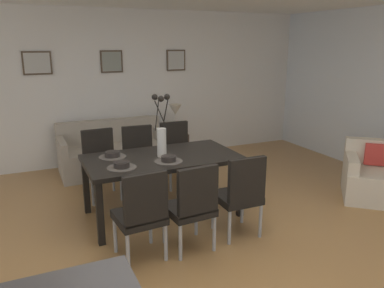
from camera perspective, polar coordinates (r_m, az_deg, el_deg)
The scene contains 23 objects.
ground_plane at distance 4.17m, azimuth 0.26°, elevation -14.46°, with size 9.00×9.00×0.00m, color #A87A47.
back_wall_panel at distance 6.76m, azimuth -11.41°, elevation 8.31°, with size 9.00×0.10×2.60m, color silver.
dining_table at distance 4.55m, azimuth -4.50°, elevation -2.76°, with size 1.80×0.98×0.74m.
dining_chair_near_left at distance 3.66m, azimuth -7.53°, elevation -9.98°, with size 0.47×0.47×0.92m.
dining_chair_near_right at distance 5.27m, azimuth -13.52°, elevation -2.42°, with size 0.46×0.46×0.92m.
dining_chair_far_left at distance 3.79m, azimuth 0.05°, elevation -8.91°, with size 0.47×0.47×0.92m.
dining_chair_far_right at distance 5.38m, azimuth -7.88°, elevation -1.79°, with size 0.47×0.47×0.92m.
dining_chair_mid_left at distance 4.10m, azimuth 7.32°, elevation -7.16°, with size 0.45×0.45×0.92m.
dining_chair_mid_right at distance 5.60m, azimuth -2.31°, elevation -0.99°, with size 0.46×0.46×0.92m.
centerpiece_vase at distance 4.46m, azimuth -4.59°, elevation 1.63°, with size 0.21×0.23×0.73m.
placemat_near_left at distance 4.18m, azimuth -10.46°, elevation -3.47°, with size 0.32×0.32×0.01m, color #4C4742.
bowl_near_left at distance 4.17m, azimuth -10.49°, elevation -2.99°, with size 0.17×0.17×0.07m.
placemat_near_right at distance 4.59m, azimuth -11.82°, elevation -1.88°, with size 0.32×0.32×0.01m, color #4C4742.
bowl_near_right at distance 4.58m, azimuth -11.84°, elevation -1.43°, with size 0.17×0.17×0.07m.
placemat_far_left at distance 4.33m, azimuth -3.53°, elevation -2.59°, with size 0.32×0.32×0.01m, color #4C4742.
bowl_far_left at distance 4.32m, azimuth -3.53°, elevation -2.12°, with size 0.17×0.17×0.07m.
sofa at distance 6.39m, azimuth -11.60°, elevation -1.43°, with size 1.72×0.84×0.80m.
side_table at distance 6.68m, azimuth -2.46°, elevation -0.58°, with size 0.36×0.36×0.52m, color #3D2D23.
table_lamp at distance 6.54m, azimuth -2.52°, elevation 4.77°, with size 0.22×0.22×0.51m.
armchair at distance 5.72m, azimuth 25.82°, elevation -4.53°, with size 1.13×1.13×0.75m.
framed_picture_left at distance 6.49m, azimuth -22.18°, elevation 11.17°, with size 0.43×0.03×0.36m.
framed_picture_center at distance 6.65m, azimuth -11.95°, elevation 11.99°, with size 0.37×0.03×0.37m.
framed_picture_right at distance 7.00m, azimuth -2.41°, elevation 12.42°, with size 0.35×0.03×0.37m.
Camera 1 is at (-1.52, -3.30, 2.04)m, focal length 35.61 mm.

